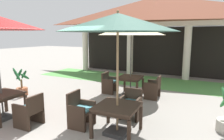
{
  "coord_description": "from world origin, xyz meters",
  "views": [
    {
      "loc": [
        2.97,
        -2.64,
        2.34
      ],
      "look_at": [
        0.01,
        3.04,
        1.22
      ],
      "focal_mm": 32.12,
      "sensor_mm": 36.0,
      "label": 1
    }
  ],
  "objects": [
    {
      "name": "patio_chair_mid_right_east",
      "position": [
        0.99,
        4.51,
        0.4
      ],
      "size": [
        0.54,
        0.66,
        0.83
      ],
      "rotation": [
        0.0,
        0.0,
        -4.66
      ],
      "color": "#38281E",
      "rests_on": "ground"
    },
    {
      "name": "patio_chair_near_foreground_west",
      "position": [
        -0.02,
        1.33,
        0.41
      ],
      "size": [
        0.56,
        0.61,
        0.91
      ],
      "rotation": [
        0.0,
        0.0,
        -1.51
      ],
      "color": "#38281E",
      "rests_on": "ground"
    },
    {
      "name": "patio_chair_mid_left_east",
      "position": [
        -1.19,
        0.73,
        0.4
      ],
      "size": [
        0.57,
        0.59,
        0.85
      ],
      "rotation": [
        0.0,
        0.0,
        -4.66
      ],
      "color": "#38281E",
      "rests_on": "ground"
    },
    {
      "name": "lawn_strip",
      "position": [
        0.0,
        7.12,
        0.0
      ],
      "size": [
        12.65,
        2.59,
        0.01
      ],
      "primitive_type": "cube",
      "color": "#519347",
      "rests_on": "ground"
    },
    {
      "name": "patio_chair_near_foreground_north",
      "position": [
        0.94,
        2.42,
        0.4
      ],
      "size": [
        0.57,
        0.53,
        0.83
      ],
      "rotation": [
        0.0,
        0.0,
        -3.08
      ],
      "color": "#38281E",
      "rests_on": "ground"
    },
    {
      "name": "patio_table_mid_left",
      "position": [
        -2.23,
        0.68,
        0.65
      ],
      "size": [
        0.97,
        0.97,
        0.75
      ],
      "rotation": [
        0.0,
        0.0,
        0.05
      ],
      "color": "#38281E",
      "rests_on": "ground"
    },
    {
      "name": "patio_umbrella_near_foreground",
      "position": [
        1.0,
        1.4,
        2.59
      ],
      "size": [
        2.66,
        2.66,
        2.88
      ],
      "color": "#2D2D2D",
      "rests_on": "ground"
    },
    {
      "name": "potted_palm_left_edge",
      "position": [
        -3.66,
        2.45,
        0.33
      ],
      "size": [
        0.49,
        0.48,
        1.14
      ],
      "color": "#995638",
      "rests_on": "ground"
    },
    {
      "name": "patio_table_mid_right",
      "position": [
        0.08,
        4.46,
        0.64
      ],
      "size": [
        0.9,
        0.9,
        0.75
      ],
      "rotation": [
        0.0,
        0.0,
        0.06
      ],
      "color": "#38281E",
      "rests_on": "ground"
    },
    {
      "name": "background_pavilion",
      "position": [
        -0.0,
        8.54,
        3.38
      ],
      "size": [
        10.85,
        2.49,
        4.42
      ],
      "color": "beige",
      "rests_on": "ground"
    },
    {
      "name": "patio_umbrella_mid_right",
      "position": [
        0.08,
        4.46,
        2.54
      ],
      "size": [
        2.51,
        2.51,
        2.83
      ],
      "color": "#2D2D2D",
      "rests_on": "ground"
    },
    {
      "name": "patio_chair_mid_right_west",
      "position": [
        -0.83,
        4.41,
        0.4
      ],
      "size": [
        0.54,
        0.65,
        0.83
      ],
      "rotation": [
        0.0,
        0.0,
        -1.52
      ],
      "color": "#38281E",
      "rests_on": "ground"
    },
    {
      "name": "patio_table_near_foreground",
      "position": [
        1.0,
        1.4,
        0.62
      ],
      "size": [
        1.03,
        1.03,
        0.72
      ],
      "rotation": [
        0.0,
        0.0,
        0.06
      ],
      "color": "#38281E",
      "rests_on": "ground"
    }
  ]
}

